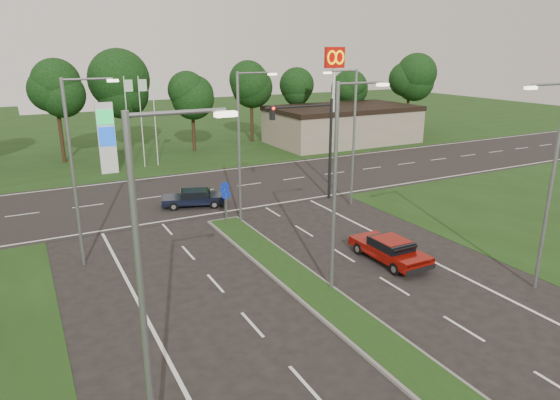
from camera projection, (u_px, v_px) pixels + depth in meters
name	position (u px, v px, depth m)	size (l,w,h in m)	color
ground	(411.00, 369.00, 16.56)	(160.00, 160.00, 0.00)	black
verge_far	(112.00, 133.00, 63.13)	(160.00, 50.00, 0.02)	#1A3210
cross_road	(188.00, 193.00, 36.89)	(160.00, 12.00, 0.02)	black
median_kerb	(342.00, 314.00, 19.93)	(2.00, 26.00, 0.12)	slate
commercial_building	(342.00, 125.00, 56.27)	(16.00, 9.00, 4.00)	gray
streetlight_median_near	(339.00, 178.00, 20.62)	(2.53, 0.22, 9.00)	gray
streetlight_median_far	(242.00, 141.00, 29.08)	(2.53, 0.22, 9.00)	gray
streetlight_left_near	(149.00, 283.00, 11.39)	(2.53, 0.22, 9.00)	gray
streetlight_left_far	(76.00, 164.00, 23.24)	(2.53, 0.22, 9.00)	gray
streetlight_right_far	(352.00, 131.00, 32.56)	(2.53, 0.22, 9.00)	gray
streetlight_right_near	(549.00, 178.00, 20.71)	(2.53, 0.22, 9.00)	gray
traffic_signal	(314.00, 135.00, 33.66)	(5.10, 0.42, 7.00)	black
median_signs	(225.00, 196.00, 29.95)	(1.16, 1.76, 2.38)	gray
gas_pylon	(109.00, 136.00, 41.93)	(5.80, 1.26, 8.00)	silver
mcdonalds_sign	(334.00, 72.00, 49.34)	(2.20, 0.47, 10.40)	silver
treeline_far	(134.00, 85.00, 48.44)	(6.00, 6.00, 9.90)	black
red_sedan	(390.00, 249.00, 24.82)	(1.87, 4.41, 1.21)	maroon
navy_sedan	(194.00, 198.00, 33.54)	(4.47, 2.90, 1.14)	black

